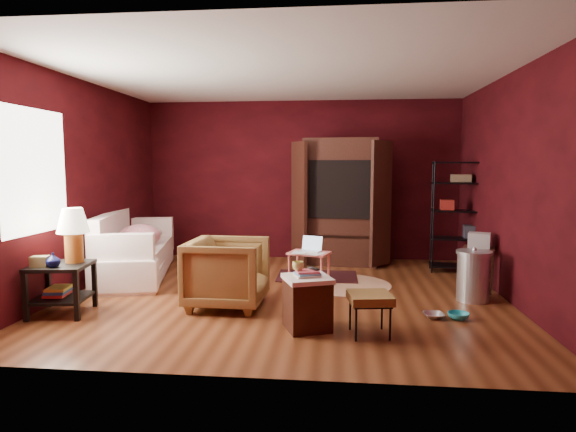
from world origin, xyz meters
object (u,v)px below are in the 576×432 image
Objects in this scene: side_table at (67,250)px; wire_shelving at (460,212)px; hamper at (307,302)px; tv_armoire at (341,199)px; sofa at (136,248)px; laptop_desk at (309,255)px; armchair at (228,269)px.

wire_shelving reaches higher than side_table.
hamper is 3.47m from tv_armoire.
tv_armoire reaches higher than hamper.
wire_shelving reaches higher than hamper.
sofa is 3.57× the size of hamper.
sofa is 1.78m from side_table.
tv_armoire is at bearing 91.00° from laptop_desk.
sofa is 1.89× the size of side_table.
wire_shelving is at bearing 52.73° from hamper.
side_table reaches higher than armchair.
laptop_desk is 0.32× the size of tv_armoire.
armchair is 1.81m from side_table.
side_table is 0.69× the size of wire_shelving.
armchair is at bearing -111.10° from laptop_desk.
wire_shelving is (1.84, -0.46, -0.15)m from tv_armoire.
armchair is 0.52× the size of wire_shelving.
hamper is 1.83m from laptop_desk.
sofa is 3.33× the size of laptop_desk.
armchair is 0.42× the size of tv_armoire.
side_table is at bearing -145.96° from wire_shelving.
hamper is at bearing -90.59° from tv_armoire.
wire_shelving is at bearing 42.12° from laptop_desk.
laptop_desk is 2.58m from wire_shelving.
armchair reaches higher than laptop_desk.
sofa is 1.06× the size of tv_armoire.
wire_shelving is (4.93, 2.60, 0.24)m from side_table.
sofa is at bearing -167.68° from laptop_desk.
hamper is 0.93× the size of laptop_desk.
laptop_desk is 0.39× the size of wire_shelving.
sofa is 2.18m from armchair.
side_table is 5.58m from wire_shelving.
laptop_desk is at bearing -36.46° from armchair.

